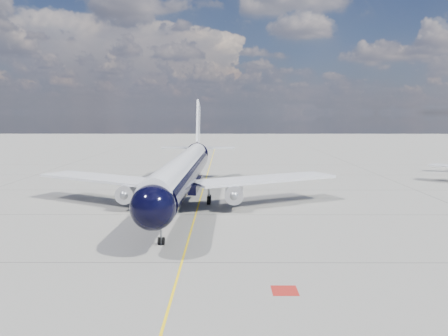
% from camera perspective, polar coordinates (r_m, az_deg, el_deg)
% --- Properties ---
extents(ground, '(320.00, 320.00, 0.00)m').
position_cam_1_polar(ground, '(66.47, -2.57, -2.13)').
color(ground, gray).
rests_on(ground, ground).
extents(taxiway_centerline, '(0.16, 160.00, 0.01)m').
position_cam_1_polar(taxiway_centerline, '(61.55, -2.79, -2.88)').
color(taxiway_centerline, yellow).
rests_on(taxiway_centerline, ground).
extents(red_marking, '(1.60, 1.60, 0.01)m').
position_cam_1_polar(red_marking, '(27.94, 7.93, -15.58)').
color(red_marking, maroon).
rests_on(red_marking, ground).
extents(main_airliner, '(36.78, 44.71, 12.93)m').
position_cam_1_polar(main_airliner, '(51.83, -5.22, -0.33)').
color(main_airliner, black).
rests_on(main_airliner, ground).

